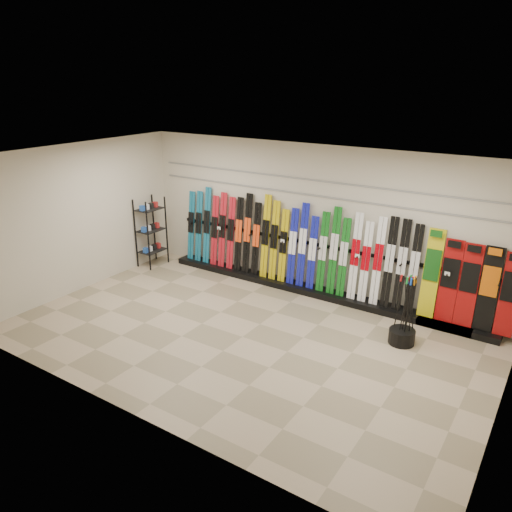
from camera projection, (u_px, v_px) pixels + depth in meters
The scene contains 12 objects.
floor at pixel (242, 337), 8.56m from camera, with size 8.00×8.00×0.00m, color gray.
back_wall at pixel (313, 219), 10.01m from camera, with size 8.00×8.00×0.00m, color beige.
left_wall at pixel (80, 218), 10.11m from camera, with size 5.00×5.00×0.00m, color beige.
ceiling at pixel (241, 162), 7.53m from camera, with size 8.00×8.00×0.00m, color silver.
ski_rack_base at pixel (315, 291), 10.21m from camera, with size 8.00×0.40×0.12m, color black.
skis at pixel (288, 244), 10.29m from camera, with size 5.38×0.22×1.78m.
snowboards at pixel (468, 284), 8.53m from camera, with size 1.57×0.25×1.61m.
accessory_rack at pixel (151, 232), 11.55m from camera, with size 0.40×0.60×1.61m, color black.
pole_bin at pixel (402, 336), 8.32m from camera, with size 0.43×0.43×0.25m, color black.
ski_poles at pixel (407, 310), 8.17m from camera, with size 0.35×0.26×1.18m.
slatwall_rail_0 at pixel (313, 195), 9.82m from camera, with size 7.60×0.02×0.03m, color gray.
slatwall_rail_1 at pixel (314, 180), 9.72m from camera, with size 7.60×0.02×0.03m, color gray.
Camera 1 is at (4.35, -6.20, 4.24)m, focal length 35.00 mm.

